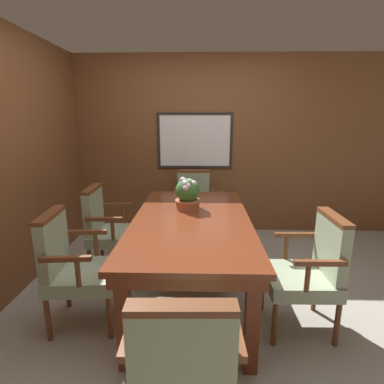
# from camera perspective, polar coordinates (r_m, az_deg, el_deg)

# --- Properties ---
(ground_plane) EXTENTS (14.00, 14.00, 0.00)m
(ground_plane) POSITION_cam_1_polar(r_m,az_deg,el_deg) (2.87, 0.95, -20.38)
(ground_plane) COLOR #A39E93
(wall_back) EXTENTS (7.20, 0.08, 2.45)m
(wall_back) POSITION_cam_1_polar(r_m,az_deg,el_deg) (4.26, 1.29, 8.66)
(wall_back) COLOR brown
(wall_back) RESTS_ON ground_plane
(dining_table) EXTENTS (1.02, 1.94, 0.76)m
(dining_table) POSITION_cam_1_polar(r_m,az_deg,el_deg) (2.69, -0.09, -6.86)
(dining_table) COLOR maroon
(dining_table) RESTS_ON ground_plane
(chair_head_near) EXTENTS (0.54, 0.53, 0.93)m
(chair_head_near) POSITION_cam_1_polar(r_m,az_deg,el_deg) (1.59, -1.66, -30.42)
(chair_head_near) COLOR brown
(chair_head_near) RESTS_ON ground_plane
(chair_left_near) EXTENTS (0.55, 0.56, 0.93)m
(chair_left_near) POSITION_cam_1_polar(r_m,az_deg,el_deg) (2.57, -21.63, -12.74)
(chair_left_near) COLOR brown
(chair_left_near) RESTS_ON ground_plane
(chair_head_far) EXTENTS (0.55, 0.54, 0.93)m
(chair_head_far) POSITION_cam_1_polar(r_m,az_deg,el_deg) (4.02, 0.32, -2.09)
(chair_head_far) COLOR brown
(chair_head_far) RESTS_ON ground_plane
(chair_right_near) EXTENTS (0.52, 0.53, 0.93)m
(chair_right_near) POSITION_cam_1_polar(r_m,az_deg,el_deg) (2.52, 21.56, -13.35)
(chair_right_near) COLOR brown
(chair_right_near) RESTS_ON ground_plane
(chair_left_far) EXTENTS (0.53, 0.54, 0.93)m
(chair_left_far) POSITION_cam_1_polar(r_m,az_deg,el_deg) (3.28, -15.69, -6.40)
(chair_left_far) COLOR brown
(chair_left_far) RESTS_ON ground_plane
(potted_plant) EXTENTS (0.25, 0.25, 0.31)m
(potted_plant) POSITION_cam_1_polar(r_m,az_deg,el_deg) (2.89, -0.86, -0.35)
(potted_plant) COLOR #B2603D
(potted_plant) RESTS_ON dining_table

